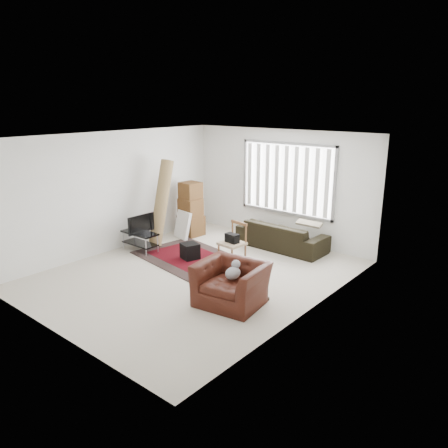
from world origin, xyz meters
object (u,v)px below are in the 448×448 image
at_px(tv_stand, 140,237).
at_px(side_chair, 233,241).
at_px(sofa, 282,231).
at_px(armchair, 231,281).
at_px(moving_boxes, 191,211).

xyz_separation_m(tv_stand, side_chair, (2.12, 0.75, 0.16)).
bearing_deg(tv_stand, sofa, 43.26).
relative_size(sofa, side_chair, 2.41).
bearing_deg(armchair, tv_stand, 158.60).
relative_size(tv_stand, armchair, 0.73).
bearing_deg(moving_boxes, sofa, 14.21).
bearing_deg(armchair, sofa, 98.61).
xyz_separation_m(tv_stand, sofa, (2.38, 2.24, 0.08)).
height_order(tv_stand, armchair, armchair).
xyz_separation_m(tv_stand, armchair, (3.30, -0.77, 0.09)).
distance_m(tv_stand, sofa, 3.28).
bearing_deg(side_chair, armchair, -45.76).
xyz_separation_m(sofa, side_chair, (-0.27, -1.49, 0.08)).
height_order(sofa, side_chair, side_chair).
relative_size(sofa, armchair, 1.71).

